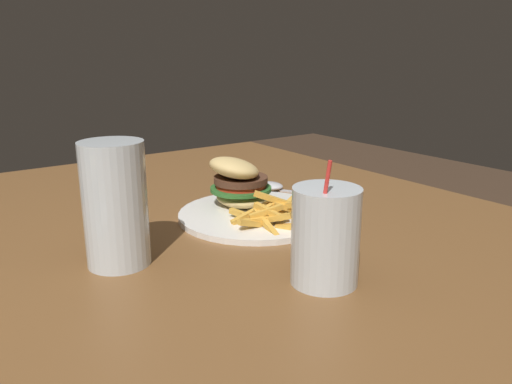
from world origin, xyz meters
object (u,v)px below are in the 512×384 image
at_px(meal_plate_near, 248,198).
at_px(spoon, 272,187).
at_px(beer_glass, 116,207).
at_px(juice_glass, 325,239).

distance_m(meal_plate_near, spoon, 0.17).
height_order(beer_glass, juice_glass, beer_glass).
distance_m(meal_plate_near, juice_glass, 0.29).
bearing_deg(juice_glass, beer_glass, 42.31).
bearing_deg(juice_glass, spoon, -28.89).
bearing_deg(meal_plate_near, juice_glass, 164.43).
relative_size(meal_plate_near, beer_glass, 1.61).
distance_m(meal_plate_near, beer_glass, 0.28).
relative_size(meal_plate_near, juice_glass, 1.67).
bearing_deg(spoon, beer_glass, 81.44).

